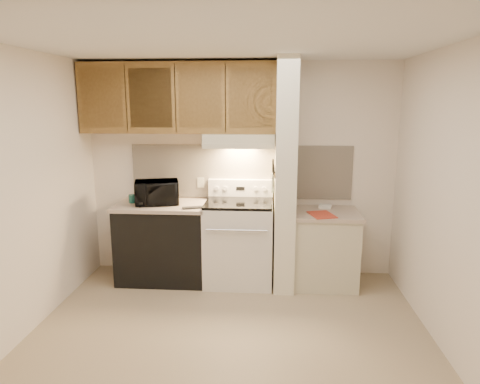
# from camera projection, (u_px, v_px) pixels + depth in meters

# --- Properties ---
(floor) EXTENTS (3.60, 3.60, 0.00)m
(floor) POSITION_uv_depth(u_px,v_px,m) (230.00, 333.00, 3.86)
(floor) COLOR tan
(floor) RESTS_ON ground
(ceiling) EXTENTS (3.60, 3.60, 0.00)m
(ceiling) POSITION_uv_depth(u_px,v_px,m) (228.00, 42.00, 3.35)
(ceiling) COLOR white
(ceiling) RESTS_ON wall_back
(wall_back) EXTENTS (3.60, 2.50, 0.02)m
(wall_back) POSITION_uv_depth(u_px,v_px,m) (241.00, 170.00, 5.07)
(wall_back) COLOR white
(wall_back) RESTS_ON floor
(wall_left) EXTENTS (0.02, 3.00, 2.50)m
(wall_left) POSITION_uv_depth(u_px,v_px,m) (24.00, 195.00, 3.73)
(wall_left) COLOR white
(wall_left) RESTS_ON floor
(wall_right) EXTENTS (0.02, 3.00, 2.50)m
(wall_right) POSITION_uv_depth(u_px,v_px,m) (449.00, 201.00, 3.48)
(wall_right) COLOR white
(wall_right) RESTS_ON floor
(backsplash) EXTENTS (2.60, 0.02, 0.63)m
(backsplash) POSITION_uv_depth(u_px,v_px,m) (241.00, 172.00, 5.06)
(backsplash) COLOR beige
(backsplash) RESTS_ON wall_back
(range_body) EXTENTS (0.76, 0.65, 0.92)m
(range_body) POSITION_uv_depth(u_px,v_px,m) (239.00, 243.00, 4.89)
(range_body) COLOR silver
(range_body) RESTS_ON floor
(oven_window) EXTENTS (0.50, 0.01, 0.30)m
(oven_window) POSITION_uv_depth(u_px,v_px,m) (237.00, 249.00, 4.58)
(oven_window) COLOR black
(oven_window) RESTS_ON range_body
(oven_handle) EXTENTS (0.65, 0.02, 0.02)m
(oven_handle) POSITION_uv_depth(u_px,v_px,m) (236.00, 230.00, 4.49)
(oven_handle) COLOR silver
(oven_handle) RESTS_ON range_body
(cooktop) EXTENTS (0.74, 0.64, 0.03)m
(cooktop) POSITION_uv_depth(u_px,v_px,m) (239.00, 203.00, 4.80)
(cooktop) COLOR black
(cooktop) RESTS_ON range_body
(range_backguard) EXTENTS (0.76, 0.08, 0.20)m
(range_backguard) POSITION_uv_depth(u_px,v_px,m) (241.00, 188.00, 5.05)
(range_backguard) COLOR silver
(range_backguard) RESTS_ON range_body
(range_display) EXTENTS (0.10, 0.01, 0.04)m
(range_display) POSITION_uv_depth(u_px,v_px,m) (240.00, 189.00, 5.01)
(range_display) COLOR black
(range_display) RESTS_ON range_backguard
(range_knob_left_outer) EXTENTS (0.05, 0.02, 0.05)m
(range_knob_left_outer) POSITION_uv_depth(u_px,v_px,m) (217.00, 188.00, 5.03)
(range_knob_left_outer) COLOR silver
(range_knob_left_outer) RESTS_ON range_backguard
(range_knob_left_inner) EXTENTS (0.05, 0.02, 0.05)m
(range_knob_left_inner) POSITION_uv_depth(u_px,v_px,m) (225.00, 188.00, 5.02)
(range_knob_left_inner) COLOR silver
(range_knob_left_inner) RESTS_ON range_backguard
(range_knob_right_inner) EXTENTS (0.05, 0.02, 0.05)m
(range_knob_right_inner) POSITION_uv_depth(u_px,v_px,m) (256.00, 189.00, 4.99)
(range_knob_right_inner) COLOR silver
(range_knob_right_inner) RESTS_ON range_backguard
(range_knob_right_outer) EXTENTS (0.05, 0.02, 0.05)m
(range_knob_right_outer) POSITION_uv_depth(u_px,v_px,m) (264.00, 189.00, 4.99)
(range_knob_right_outer) COLOR silver
(range_knob_right_outer) RESTS_ON range_backguard
(dishwasher_front) EXTENTS (1.00, 0.63, 0.87)m
(dishwasher_front) POSITION_uv_depth(u_px,v_px,m) (164.00, 243.00, 4.97)
(dishwasher_front) COLOR black
(dishwasher_front) RESTS_ON floor
(left_countertop) EXTENTS (1.04, 0.67, 0.04)m
(left_countertop) POSITION_uv_depth(u_px,v_px,m) (162.00, 205.00, 4.88)
(left_countertop) COLOR #B5A18E
(left_countertop) RESTS_ON dishwasher_front
(spoon_rest) EXTENTS (0.25, 0.15, 0.02)m
(spoon_rest) POSITION_uv_depth(u_px,v_px,m) (194.00, 208.00, 4.65)
(spoon_rest) COLOR black
(spoon_rest) RESTS_ON left_countertop
(teal_jar) EXTENTS (0.10, 0.10, 0.09)m
(teal_jar) POSITION_uv_depth(u_px,v_px,m) (132.00, 199.00, 4.91)
(teal_jar) COLOR #1B5B53
(teal_jar) RESTS_ON left_countertop
(outlet) EXTENTS (0.08, 0.01, 0.12)m
(outlet) POSITION_uv_depth(u_px,v_px,m) (201.00, 183.00, 5.11)
(outlet) COLOR beige
(outlet) RESTS_ON backsplash
(microwave) EXTENTS (0.55, 0.44, 0.27)m
(microwave) POSITION_uv_depth(u_px,v_px,m) (157.00, 192.00, 4.83)
(microwave) COLOR black
(microwave) RESTS_ON left_countertop
(partition_pillar) EXTENTS (0.22, 0.70, 2.50)m
(partition_pillar) POSITION_uv_depth(u_px,v_px,m) (285.00, 176.00, 4.69)
(partition_pillar) COLOR #EBE5C9
(partition_pillar) RESTS_ON floor
(pillar_trim) EXTENTS (0.01, 0.70, 0.04)m
(pillar_trim) POSITION_uv_depth(u_px,v_px,m) (275.00, 171.00, 4.69)
(pillar_trim) COLOR brown
(pillar_trim) RESTS_ON partition_pillar
(knife_strip) EXTENTS (0.02, 0.42, 0.04)m
(knife_strip) POSITION_uv_depth(u_px,v_px,m) (274.00, 170.00, 4.64)
(knife_strip) COLOR black
(knife_strip) RESTS_ON partition_pillar
(knife_blade_a) EXTENTS (0.01, 0.03, 0.16)m
(knife_blade_a) POSITION_uv_depth(u_px,v_px,m) (273.00, 182.00, 4.51)
(knife_blade_a) COLOR silver
(knife_blade_a) RESTS_ON knife_strip
(knife_handle_a) EXTENTS (0.02, 0.02, 0.10)m
(knife_handle_a) POSITION_uv_depth(u_px,v_px,m) (273.00, 168.00, 4.46)
(knife_handle_a) COLOR black
(knife_handle_a) RESTS_ON knife_strip
(knife_blade_b) EXTENTS (0.01, 0.04, 0.18)m
(knife_blade_b) POSITION_uv_depth(u_px,v_px,m) (273.00, 181.00, 4.59)
(knife_blade_b) COLOR silver
(knife_blade_b) RESTS_ON knife_strip
(knife_handle_b) EXTENTS (0.02, 0.02, 0.10)m
(knife_handle_b) POSITION_uv_depth(u_px,v_px,m) (273.00, 166.00, 4.56)
(knife_handle_b) COLOR black
(knife_handle_b) RESTS_ON knife_strip
(knife_blade_c) EXTENTS (0.01, 0.04, 0.20)m
(knife_blade_c) POSITION_uv_depth(u_px,v_px,m) (273.00, 181.00, 4.67)
(knife_blade_c) COLOR silver
(knife_blade_c) RESTS_ON knife_strip
(knife_handle_c) EXTENTS (0.02, 0.02, 0.10)m
(knife_handle_c) POSITION_uv_depth(u_px,v_px,m) (273.00, 165.00, 4.64)
(knife_handle_c) COLOR black
(knife_handle_c) RESTS_ON knife_strip
(knife_blade_d) EXTENTS (0.01, 0.04, 0.16)m
(knife_blade_d) POSITION_uv_depth(u_px,v_px,m) (273.00, 178.00, 4.74)
(knife_blade_d) COLOR silver
(knife_blade_d) RESTS_ON knife_strip
(knife_handle_d) EXTENTS (0.02, 0.02, 0.10)m
(knife_handle_d) POSITION_uv_depth(u_px,v_px,m) (273.00, 165.00, 4.69)
(knife_handle_d) COLOR black
(knife_handle_d) RESTS_ON knife_strip
(knife_blade_e) EXTENTS (0.01, 0.04, 0.18)m
(knife_blade_e) POSITION_uv_depth(u_px,v_px,m) (273.00, 178.00, 4.81)
(knife_blade_e) COLOR silver
(knife_blade_e) RESTS_ON knife_strip
(knife_handle_e) EXTENTS (0.02, 0.02, 0.10)m
(knife_handle_e) POSITION_uv_depth(u_px,v_px,m) (273.00, 163.00, 4.78)
(knife_handle_e) COLOR black
(knife_handle_e) RESTS_ON knife_strip
(oven_mitt) EXTENTS (0.03, 0.09, 0.22)m
(oven_mitt) POSITION_uv_depth(u_px,v_px,m) (273.00, 183.00, 4.89)
(oven_mitt) COLOR slate
(oven_mitt) RESTS_ON partition_pillar
(right_cab_base) EXTENTS (0.70, 0.60, 0.81)m
(right_cab_base) POSITION_uv_depth(u_px,v_px,m) (324.00, 250.00, 4.83)
(right_cab_base) COLOR beige
(right_cab_base) RESTS_ON floor
(right_countertop) EXTENTS (0.74, 0.64, 0.04)m
(right_countertop) POSITION_uv_depth(u_px,v_px,m) (326.00, 214.00, 4.74)
(right_countertop) COLOR #B5A18E
(right_countertop) RESTS_ON right_cab_base
(red_folder) EXTENTS (0.31, 0.37, 0.01)m
(red_folder) POSITION_uv_depth(u_px,v_px,m) (322.00, 215.00, 4.60)
(red_folder) COLOR #B83825
(red_folder) RESTS_ON right_countertop
(white_box) EXTENTS (0.16, 0.12, 0.04)m
(white_box) POSITION_uv_depth(u_px,v_px,m) (325.00, 206.00, 4.91)
(white_box) COLOR white
(white_box) RESTS_ON right_countertop
(range_hood) EXTENTS (0.78, 0.44, 0.15)m
(range_hood) POSITION_uv_depth(u_px,v_px,m) (240.00, 140.00, 4.78)
(range_hood) COLOR beige
(range_hood) RESTS_ON upper_cabinets
(hood_lip) EXTENTS (0.78, 0.04, 0.06)m
(hood_lip) POSITION_uv_depth(u_px,v_px,m) (238.00, 146.00, 4.58)
(hood_lip) COLOR beige
(hood_lip) RESTS_ON range_hood
(upper_cabinets) EXTENTS (2.18, 0.33, 0.77)m
(upper_cabinets) POSITION_uv_depth(u_px,v_px,m) (178.00, 98.00, 4.77)
(upper_cabinets) COLOR brown
(upper_cabinets) RESTS_ON wall_back
(cab_door_a) EXTENTS (0.46, 0.01, 0.63)m
(cab_door_a) POSITION_uv_depth(u_px,v_px,m) (102.00, 98.00, 4.67)
(cab_door_a) COLOR brown
(cab_door_a) RESTS_ON upper_cabinets
(cab_gap_a) EXTENTS (0.01, 0.01, 0.73)m
(cab_gap_a) POSITION_uv_depth(u_px,v_px,m) (126.00, 98.00, 4.65)
(cab_gap_a) COLOR black
(cab_gap_a) RESTS_ON upper_cabinets
(cab_door_b) EXTENTS (0.46, 0.01, 0.63)m
(cab_door_b) POSITION_uv_depth(u_px,v_px,m) (151.00, 98.00, 4.64)
(cab_door_b) COLOR brown
(cab_door_b) RESTS_ON upper_cabinets
(cab_gap_b) EXTENTS (0.01, 0.01, 0.73)m
(cab_gap_b) POSITION_uv_depth(u_px,v_px,m) (175.00, 98.00, 4.62)
(cab_gap_b) COLOR black
(cab_gap_b) RESTS_ON upper_cabinets
(cab_door_c) EXTENTS (0.46, 0.01, 0.63)m
(cab_door_c) POSITION_uv_depth(u_px,v_px,m) (200.00, 98.00, 4.60)
(cab_door_c) COLOR brown
(cab_door_c) RESTS_ON upper_cabinets
(cab_gap_c) EXTENTS (0.01, 0.01, 0.73)m
(cab_gap_c) POSITION_uv_depth(u_px,v_px,m) (225.00, 98.00, 4.58)
(cab_gap_c) COLOR black
(cab_gap_c) RESTS_ON upper_cabinets
(cab_door_d) EXTENTS (0.46, 0.01, 0.63)m
(cab_door_d) POSITION_uv_depth(u_px,v_px,m) (251.00, 98.00, 4.56)
(cab_door_d) COLOR brown
(cab_door_d) RESTS_ON upper_cabinets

